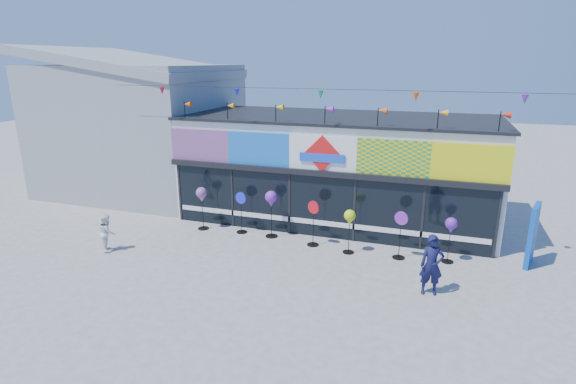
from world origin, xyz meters
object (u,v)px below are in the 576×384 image
at_px(spinner_3, 313,222).
at_px(spinner_5, 400,234).
at_px(spinner_0, 202,196).
at_px(spinner_1, 241,211).
at_px(spinner_4, 350,219).
at_px(child, 107,233).
at_px(spinner_6, 451,227).
at_px(blue_sign, 532,235).
at_px(spinner_2, 271,200).
at_px(adult_man, 432,265).

relative_size(spinner_3, spinner_5, 1.01).
height_order(spinner_0, spinner_3, spinner_0).
distance_m(spinner_1, spinner_5, 5.80).
relative_size(spinner_4, child, 1.19).
bearing_deg(spinner_6, spinner_5, -173.04).
bearing_deg(spinner_5, spinner_3, 177.41).
relative_size(blue_sign, spinner_2, 1.14).
bearing_deg(spinner_3, blue_sign, 5.45).
height_order(spinner_2, adult_man, spinner_2).
bearing_deg(spinner_2, spinner_3, -10.02).
bearing_deg(spinner_5, spinner_6, 6.96).
bearing_deg(blue_sign, spinner_5, -151.50).
height_order(spinner_2, spinner_6, spinner_2).
relative_size(spinner_2, spinner_3, 1.08).
xyz_separation_m(spinner_1, spinner_4, (4.15, -0.55, 0.38)).
xyz_separation_m(spinner_1, spinner_6, (7.29, -0.27, 0.37)).
distance_m(spinner_0, spinner_1, 1.63).
xyz_separation_m(spinner_0, spinner_6, (8.84, -0.15, -0.12)).
bearing_deg(adult_man, blue_sign, 34.10).
height_order(spinner_1, spinner_6, spinner_1).
xyz_separation_m(spinner_5, adult_man, (1.02, -2.12, 0.01)).
xyz_separation_m(spinner_1, child, (-3.59, -2.94, -0.20)).
xyz_separation_m(spinner_2, spinner_5, (4.58, -0.42, -0.54)).
bearing_deg(blue_sign, spinner_0, -160.54).
relative_size(spinner_2, spinner_6, 1.16).
height_order(spinner_6, child, spinner_6).
height_order(blue_sign, spinner_5, blue_sign).
bearing_deg(blue_sign, spinner_1, -160.89).
bearing_deg(spinner_1, spinner_6, -2.10).
distance_m(spinner_2, spinner_4, 3.00).
xyz_separation_m(spinner_6, adult_man, (-0.49, -2.30, -0.35)).
height_order(spinner_0, spinner_5, spinner_0).
relative_size(spinner_0, spinner_5, 1.03).
bearing_deg(spinner_6, spinner_4, -174.83).
bearing_deg(spinner_0, spinner_1, 4.50).
xyz_separation_m(adult_man, child, (-10.40, -0.37, -0.22)).
distance_m(blue_sign, spinner_2, 8.51).
height_order(spinner_5, adult_man, adult_man).
distance_m(adult_man, child, 10.41).
height_order(spinner_1, spinner_2, spinner_2).
height_order(spinner_5, spinner_6, spinner_5).
bearing_deg(spinner_4, spinner_6, 5.17).
bearing_deg(spinner_2, spinner_4, -10.08).
height_order(spinner_6, adult_man, adult_man).
bearing_deg(spinner_4, spinner_0, 175.69).
height_order(spinner_3, spinner_6, spinner_3).
relative_size(blue_sign, spinner_4, 1.31).
bearing_deg(spinner_4, spinner_3, 169.84).
xyz_separation_m(blue_sign, spinner_1, (-9.69, -0.33, -0.17)).
relative_size(spinner_4, spinner_6, 1.00).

